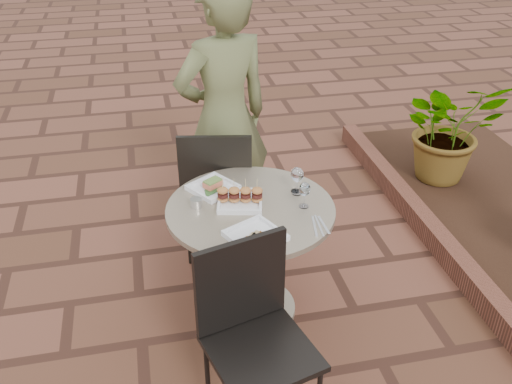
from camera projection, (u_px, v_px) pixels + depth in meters
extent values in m
plane|color=brown|center=(206.00, 285.00, 3.60)|extent=(60.00, 60.00, 0.00)
cylinder|color=gray|center=(251.00, 308.00, 3.39)|extent=(0.52, 0.52, 0.04)
cylinder|color=gray|center=(251.00, 264.00, 3.22)|extent=(0.08, 0.08, 0.70)
cylinder|color=gray|center=(250.00, 210.00, 3.03)|extent=(0.90, 0.90, 0.03)
cube|color=black|center=(218.00, 190.00, 3.72)|extent=(0.52, 0.52, 0.03)
cube|color=black|center=(215.00, 171.00, 3.42)|extent=(0.44, 0.11, 0.46)
cylinder|color=black|center=(247.00, 204.00, 4.00)|extent=(0.02, 0.02, 0.44)
cylinder|color=black|center=(193.00, 204.00, 4.00)|extent=(0.02, 0.02, 0.44)
cylinder|color=black|center=(247.00, 235.00, 3.68)|extent=(0.02, 0.02, 0.44)
cylinder|color=black|center=(189.00, 236.00, 3.67)|extent=(0.02, 0.02, 0.44)
cube|color=black|center=(262.00, 352.00, 2.52)|extent=(0.54, 0.54, 0.03)
cube|color=black|center=(241.00, 283.00, 2.54)|extent=(0.43, 0.14, 0.46)
cylinder|color=black|center=(207.00, 374.00, 2.71)|extent=(0.02, 0.02, 0.44)
cylinder|color=black|center=(277.00, 346.00, 2.85)|extent=(0.02, 0.02, 0.44)
imported|color=brown|center=(224.00, 120.00, 3.61)|extent=(0.74, 0.60, 1.77)
cube|color=white|center=(213.00, 189.00, 3.17)|extent=(0.31, 0.31, 0.01)
cube|color=#DD6D4E|center=(213.00, 184.00, 3.16)|extent=(0.12, 0.11, 0.03)
cube|color=#577032|center=(213.00, 181.00, 3.14)|extent=(0.11, 0.10, 0.01)
cube|color=white|center=(240.00, 202.00, 3.05)|extent=(0.28, 0.28, 0.01)
cube|color=white|center=(255.00, 237.00, 2.78)|extent=(0.32, 0.32, 0.01)
ellipsoid|color=#DC5A93|center=(250.00, 242.00, 2.71)|extent=(0.04, 0.03, 0.02)
cylinder|color=white|center=(304.00, 206.00, 3.02)|extent=(0.05, 0.05, 0.00)
cylinder|color=white|center=(304.00, 201.00, 3.01)|extent=(0.01, 0.01, 0.06)
ellipsoid|color=white|center=(305.00, 189.00, 2.97)|extent=(0.06, 0.06, 0.08)
cylinder|color=white|center=(305.00, 190.00, 2.97)|extent=(0.05, 0.05, 0.03)
cylinder|color=white|center=(296.00, 191.00, 3.16)|extent=(0.05, 0.05, 0.00)
cylinder|color=white|center=(296.00, 186.00, 3.14)|extent=(0.01, 0.01, 0.07)
ellipsoid|color=white|center=(297.00, 174.00, 3.10)|extent=(0.06, 0.06, 0.08)
cylinder|color=white|center=(297.00, 193.00, 3.14)|extent=(0.06, 0.06, 0.00)
cylinder|color=white|center=(297.00, 187.00, 3.12)|extent=(0.01, 0.01, 0.07)
ellipsoid|color=white|center=(298.00, 175.00, 3.08)|extent=(0.07, 0.07, 0.08)
cylinder|color=silver|center=(196.00, 203.00, 3.01)|extent=(0.08, 0.08, 0.05)
cube|color=brown|center=(421.00, 219.00, 4.10)|extent=(0.12, 3.00, 0.15)
cube|color=black|center=(507.00, 213.00, 4.25)|extent=(1.30, 3.00, 0.06)
imported|color=#33662D|center=(449.00, 129.00, 4.45)|extent=(0.77, 0.67, 0.85)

